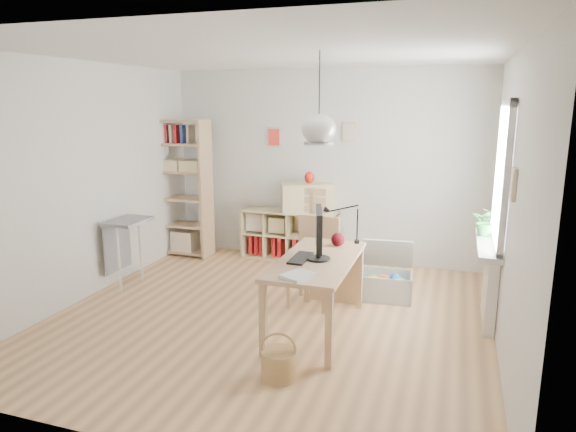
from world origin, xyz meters
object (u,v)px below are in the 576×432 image
(storage_chest, at_px, (387,280))
(monitor, at_px, (319,232))
(cube_shelf, at_px, (289,238))
(tall_bookshelf, at_px, (182,183))
(chair, at_px, (314,255))
(drawer_chest, at_px, (307,198))
(desk, at_px, (317,268))

(storage_chest, xyz_separation_m, monitor, (-0.52, -1.17, 0.82))
(cube_shelf, xyz_separation_m, monitor, (1.04, -2.26, 0.73))
(tall_bookshelf, height_order, storage_chest, tall_bookshelf)
(storage_chest, relative_size, monitor, 1.29)
(chair, distance_m, drawer_chest, 1.62)
(chair, bearing_deg, desk, -69.56)
(storage_chest, distance_m, monitor, 1.52)
(desk, bearing_deg, cube_shelf, 114.61)
(desk, distance_m, tall_bookshelf, 3.27)
(monitor, height_order, drawer_chest, monitor)
(chair, bearing_deg, drawer_chest, 112.54)
(desk, height_order, drawer_chest, drawer_chest)
(chair, bearing_deg, tall_bookshelf, 155.24)
(tall_bookshelf, bearing_deg, storage_chest, -14.45)
(desk, bearing_deg, monitor, -53.55)
(desk, distance_m, cube_shelf, 2.48)
(drawer_chest, bearing_deg, cube_shelf, 146.82)
(monitor, bearing_deg, drawer_chest, 92.91)
(desk, relative_size, cube_shelf, 1.07)
(monitor, bearing_deg, storage_chest, 49.90)
(tall_bookshelf, distance_m, drawer_chest, 1.86)
(tall_bookshelf, relative_size, monitor, 3.56)
(cube_shelf, xyz_separation_m, drawer_chest, (0.27, -0.04, 0.63))
(cube_shelf, distance_m, storage_chest, 1.91)
(drawer_chest, bearing_deg, monitor, -95.53)
(tall_bookshelf, distance_m, storage_chest, 3.35)
(desk, bearing_deg, drawer_chest, 108.85)
(storage_chest, bearing_deg, drawer_chest, 135.73)
(cube_shelf, height_order, drawer_chest, drawer_chest)
(storage_chest, distance_m, drawer_chest, 1.81)
(desk, distance_m, monitor, 0.37)
(tall_bookshelf, xyz_separation_m, chair, (2.37, -1.25, -0.53))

